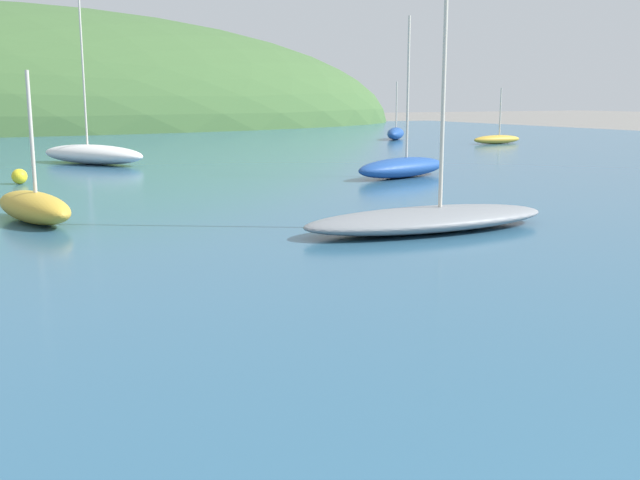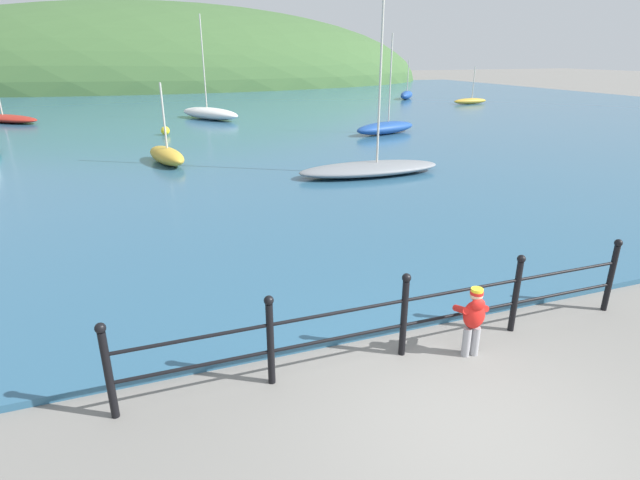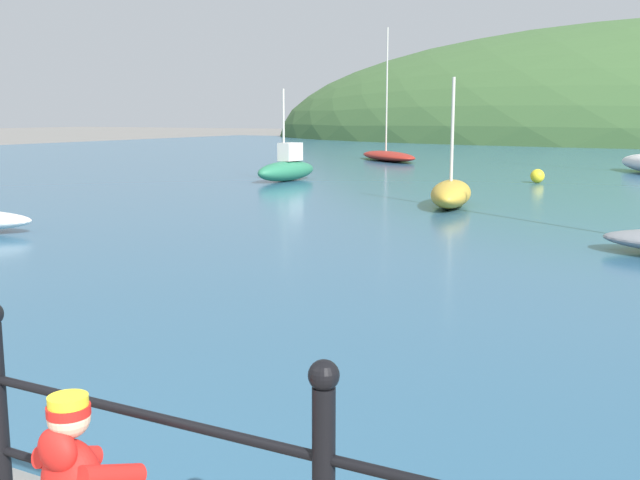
{
  "view_description": "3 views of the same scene",
  "coord_description": "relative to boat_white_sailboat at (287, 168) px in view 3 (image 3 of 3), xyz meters",
  "views": [
    {
      "loc": [
        -3.73,
        0.17,
        2.43
      ],
      "look_at": [
        -0.3,
        6.88,
        0.98
      ],
      "focal_mm": 42.0,
      "sensor_mm": 36.0,
      "label": 1
    },
    {
      "loc": [
        -3.11,
        -3.6,
        3.88
      ],
      "look_at": [
        -0.47,
        3.62,
        0.97
      ],
      "focal_mm": 28.0,
      "sensor_mm": 36.0,
      "label": 2
    },
    {
      "loc": [
        3.01,
        -0.85,
        2.1
      ],
      "look_at": [
        0.13,
        4.54,
        1.08
      ],
      "focal_mm": 42.0,
      "sensor_mm": 36.0,
      "label": 3
    }
  ],
  "objects": [
    {
      "name": "boat_nearest_quay",
      "position": [
        -1.3,
        10.96,
        -0.15
      ],
      "size": [
        4.48,
        4.43,
        5.75
      ],
      "color": "maroon",
      "rests_on": "water"
    },
    {
      "name": "boat_white_sailboat",
      "position": [
        0.0,
        0.0,
        0.0
      ],
      "size": [
        1.02,
        2.77,
        2.78
      ],
      "color": "#287551",
      "rests_on": "water"
    },
    {
      "name": "water",
      "position": [
        8.73,
        13.07,
        -0.43
      ],
      "size": [
        80.0,
        60.0,
        0.1
      ],
      "primitive_type": "cube",
      "color": "#2D5B7A",
      "rests_on": "ground"
    },
    {
      "name": "mooring_buoy",
      "position": [
        6.94,
        2.93,
        -0.18
      ],
      "size": [
        0.41,
        0.41,
        0.41
      ],
      "primitive_type": "sphere",
      "color": "yellow",
      "rests_on": "water"
    },
    {
      "name": "boat_twin_mast",
      "position": [
        6.54,
        -3.93,
        -0.08
      ],
      "size": [
        1.5,
        2.9,
        2.8
      ],
      "color": "gold",
      "rests_on": "water"
    }
  ]
}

